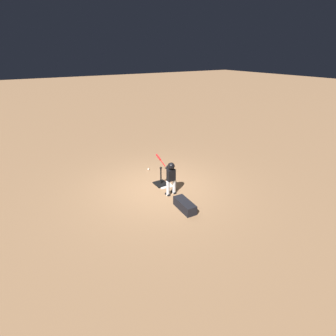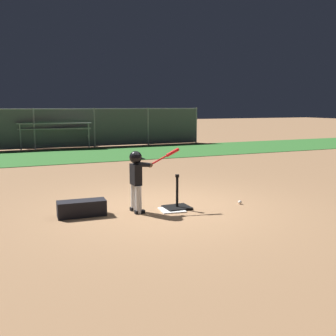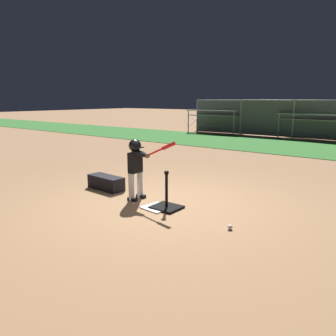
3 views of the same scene
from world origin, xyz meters
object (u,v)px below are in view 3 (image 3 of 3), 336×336
at_px(equipment_bag, 106,183).
at_px(batter_child, 137,162).
at_px(baseball, 230,227).
at_px(batting_tee, 167,204).
at_px(bleachers_right_center, 219,121).
at_px(bleachers_far_right, 318,126).

bearing_deg(equipment_bag, batter_child, -4.05).
bearing_deg(baseball, batter_child, 172.70).
bearing_deg(batter_child, batting_tee, -6.25).
relative_size(baseball, bleachers_right_center, 0.02).
xyz_separation_m(batting_tee, equipment_bag, (-1.76, 0.22, 0.06)).
xyz_separation_m(batter_child, equipment_bag, (-1.00, 0.13, -0.58)).
bearing_deg(batter_child, equipment_bag, 172.44).
height_order(bleachers_far_right, equipment_bag, bleachers_far_right).
relative_size(batting_tee, bleachers_far_right, 0.19).
relative_size(bleachers_right_center, equipment_bag, 3.72).
xyz_separation_m(baseball, bleachers_far_right, (-1.83, 12.67, 0.55)).
bearing_deg(batting_tee, baseball, -7.91).
relative_size(batter_child, bleachers_far_right, 0.33).
height_order(baseball, bleachers_right_center, bleachers_right_center).
xyz_separation_m(batter_child, baseball, (2.04, -0.26, -0.68)).
relative_size(baseball, equipment_bag, 0.09).
height_order(baseball, bleachers_far_right, bleachers_far_right).
xyz_separation_m(baseball, equipment_bag, (-3.05, 0.40, 0.10)).
bearing_deg(bleachers_far_right, equipment_bag, -95.65).
distance_m(batting_tee, bleachers_far_right, 12.51).
bearing_deg(equipment_bag, bleachers_far_right, 87.86).
bearing_deg(baseball, equipment_bag, 172.61).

